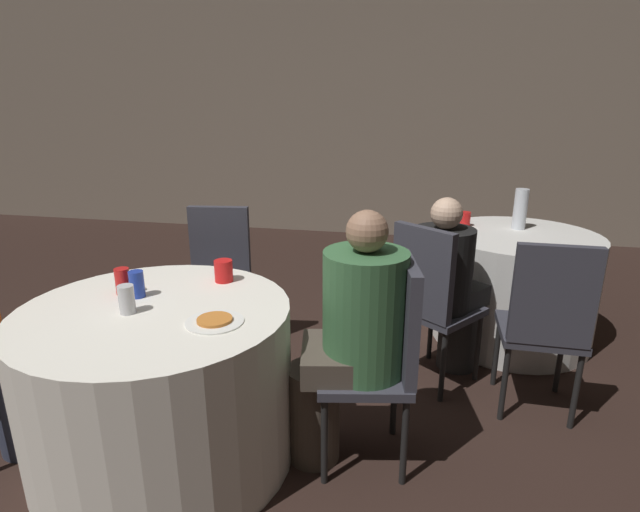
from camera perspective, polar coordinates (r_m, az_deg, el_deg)
name	(u,v)px	position (r m, az deg, el deg)	size (l,w,h in m)	color
ground_plane	(209,448)	(2.62, -12.54, -20.65)	(16.00, 16.00, 0.00)	black
wall_back	(346,116)	(6.09, 2.94, 15.64)	(16.00, 0.06, 2.80)	gray
table_near	(161,385)	(2.42, -17.67, -13.84)	(1.17, 1.17, 0.75)	white
table_far	(514,287)	(3.67, 21.25, -3.28)	(1.05, 1.05, 0.75)	white
chair_near_north	(218,270)	(3.21, -11.59, -1.63)	(0.45, 0.45, 0.96)	#383842
chair_near_east	(386,347)	(2.23, 7.59, -10.30)	(0.47, 0.47, 0.96)	#383842
chair_far_southwest	(430,294)	(2.84, 12.46, -4.22)	(0.56, 0.56, 0.96)	#383842
chair_far_south	(546,317)	(2.73, 24.45, -6.33)	(0.41, 0.41, 0.96)	#383842
person_green_jacket	(349,339)	(2.19, 3.38, -9.43)	(0.52, 0.40, 1.18)	#4C4238
person_black_shirt	(448,288)	(2.98, 14.47, -3.54)	(0.46, 0.48, 1.10)	#282828
pizza_plate_near	(215,321)	(2.06, -11.95, -7.25)	(0.23, 0.23, 0.02)	white
soda_can_silver	(127,299)	(2.23, -21.23, -4.64)	(0.07, 0.07, 0.12)	silver
soda_can_red	(123,281)	(2.45, -21.63, -2.70)	(0.07, 0.07, 0.12)	red
soda_can_blue	(137,284)	(2.39, -20.20, -3.04)	(0.07, 0.07, 0.12)	#1E38A5
cup_near	(224,271)	(2.48, -10.87, -1.69)	(0.09, 0.09, 0.11)	red
bottle_far	(520,209)	(3.67, 21.92, 5.00)	(0.09, 0.09, 0.28)	silver
cup_far	(464,219)	(3.65, 16.18, 4.08)	(0.08, 0.08, 0.10)	red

